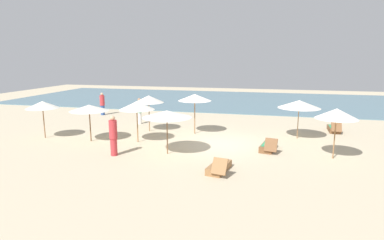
{
  "coord_description": "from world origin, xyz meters",
  "views": [
    {
      "loc": [
        2.36,
        -16.13,
        4.48
      ],
      "look_at": [
        -1.75,
        0.51,
        1.1
      ],
      "focal_mm": 30.23,
      "sensor_mm": 36.0,
      "label": 1
    }
  ],
  "objects_px": {
    "umbrella_5": "(195,97)",
    "umbrella_7": "(137,106)",
    "umbrella_2": "(167,114)",
    "lounger_3": "(268,147)",
    "person_0": "(113,136)",
    "umbrella_0": "(299,104)",
    "umbrella_4": "(42,105)",
    "lounger_0": "(219,167)",
    "person_2": "(102,104)",
    "person_1": "(140,111)",
    "lounger_1": "(334,129)",
    "umbrella_6": "(337,114)",
    "umbrella_3": "(149,99)",
    "umbrella_1": "(89,108)"
  },
  "relations": [
    {
      "from": "umbrella_5",
      "to": "umbrella_7",
      "type": "relative_size",
      "value": 1.08
    },
    {
      "from": "umbrella_2",
      "to": "lounger_3",
      "type": "bearing_deg",
      "value": 20.63
    },
    {
      "from": "umbrella_2",
      "to": "person_0",
      "type": "height_order",
      "value": "umbrella_2"
    },
    {
      "from": "umbrella_0",
      "to": "umbrella_4",
      "type": "distance_m",
      "value": 14.08
    },
    {
      "from": "umbrella_2",
      "to": "umbrella_7",
      "type": "xyz_separation_m",
      "value": [
        -2.2,
        1.66,
        0.07
      ]
    },
    {
      "from": "lounger_0",
      "to": "person_2",
      "type": "xyz_separation_m",
      "value": [
        -10.83,
        10.34,
        0.7
      ]
    },
    {
      "from": "umbrella_2",
      "to": "person_0",
      "type": "xyz_separation_m",
      "value": [
        -2.31,
        -0.83,
        -0.95
      ]
    },
    {
      "from": "person_1",
      "to": "lounger_1",
      "type": "bearing_deg",
      "value": 3.04
    },
    {
      "from": "umbrella_4",
      "to": "person_1",
      "type": "relative_size",
      "value": 1.18
    },
    {
      "from": "umbrella_6",
      "to": "person_2",
      "type": "xyz_separation_m",
      "value": [
        -15.5,
        7.46,
        -1.16
      ]
    },
    {
      "from": "lounger_0",
      "to": "person_0",
      "type": "xyz_separation_m",
      "value": [
        -5.03,
        0.95,
        0.77
      ]
    },
    {
      "from": "person_2",
      "to": "lounger_3",
      "type": "bearing_deg",
      "value": -28.33
    },
    {
      "from": "umbrella_0",
      "to": "lounger_0",
      "type": "distance_m",
      "value": 7.32
    },
    {
      "from": "umbrella_0",
      "to": "person_1",
      "type": "height_order",
      "value": "umbrella_0"
    },
    {
      "from": "umbrella_2",
      "to": "umbrella_5",
      "type": "bearing_deg",
      "value": 85.96
    },
    {
      "from": "umbrella_3",
      "to": "umbrella_6",
      "type": "relative_size",
      "value": 0.97
    },
    {
      "from": "lounger_1",
      "to": "person_1",
      "type": "xyz_separation_m",
      "value": [
        -12.33,
        -0.65,
        0.72
      ]
    },
    {
      "from": "person_0",
      "to": "person_1",
      "type": "relative_size",
      "value": 1.07
    },
    {
      "from": "lounger_1",
      "to": "person_0",
      "type": "bearing_deg",
      "value": -144.67
    },
    {
      "from": "person_0",
      "to": "person_2",
      "type": "bearing_deg",
      "value": 121.68
    },
    {
      "from": "umbrella_2",
      "to": "lounger_1",
      "type": "height_order",
      "value": "umbrella_2"
    },
    {
      "from": "person_1",
      "to": "umbrella_4",
      "type": "bearing_deg",
      "value": -126.89
    },
    {
      "from": "person_1",
      "to": "person_2",
      "type": "distance_m",
      "value": 4.83
    },
    {
      "from": "umbrella_0",
      "to": "lounger_3",
      "type": "bearing_deg",
      "value": -118.91
    },
    {
      "from": "umbrella_2",
      "to": "umbrella_4",
      "type": "height_order",
      "value": "umbrella_4"
    },
    {
      "from": "umbrella_0",
      "to": "person_0",
      "type": "bearing_deg",
      "value": -147.72
    },
    {
      "from": "umbrella_0",
      "to": "umbrella_2",
      "type": "relative_size",
      "value": 1.0
    },
    {
      "from": "umbrella_0",
      "to": "umbrella_5",
      "type": "height_order",
      "value": "umbrella_5"
    },
    {
      "from": "umbrella_3",
      "to": "umbrella_7",
      "type": "height_order",
      "value": "umbrella_3"
    },
    {
      "from": "umbrella_0",
      "to": "umbrella_6",
      "type": "height_order",
      "value": "umbrella_6"
    },
    {
      "from": "umbrella_4",
      "to": "lounger_1",
      "type": "bearing_deg",
      "value": 19.02
    },
    {
      "from": "umbrella_5",
      "to": "person_2",
      "type": "distance_m",
      "value": 9.53
    },
    {
      "from": "umbrella_7",
      "to": "lounger_1",
      "type": "xyz_separation_m",
      "value": [
        10.58,
        5.08,
        -1.78
      ]
    },
    {
      "from": "umbrella_1",
      "to": "umbrella_2",
      "type": "height_order",
      "value": "umbrella_2"
    },
    {
      "from": "person_1",
      "to": "lounger_0",
      "type": "bearing_deg",
      "value": -49.65
    },
    {
      "from": "umbrella_5",
      "to": "person_2",
      "type": "height_order",
      "value": "umbrella_5"
    },
    {
      "from": "umbrella_2",
      "to": "person_2",
      "type": "xyz_separation_m",
      "value": [
        -8.1,
        8.56,
        -1.02
      ]
    },
    {
      "from": "umbrella_5",
      "to": "lounger_3",
      "type": "relative_size",
      "value": 1.37
    },
    {
      "from": "person_2",
      "to": "umbrella_4",
      "type": "bearing_deg",
      "value": -86.08
    },
    {
      "from": "lounger_0",
      "to": "person_0",
      "type": "height_order",
      "value": "person_0"
    },
    {
      "from": "umbrella_7",
      "to": "person_1",
      "type": "xyz_separation_m",
      "value": [
        -1.76,
        4.43,
        -1.06
      ]
    },
    {
      "from": "umbrella_2",
      "to": "umbrella_1",
      "type": "bearing_deg",
      "value": 165.69
    },
    {
      "from": "umbrella_1",
      "to": "lounger_3",
      "type": "relative_size",
      "value": 1.19
    },
    {
      "from": "umbrella_2",
      "to": "lounger_0",
      "type": "bearing_deg",
      "value": -33.12
    },
    {
      "from": "umbrella_2",
      "to": "umbrella_7",
      "type": "height_order",
      "value": "umbrella_7"
    },
    {
      "from": "umbrella_6",
      "to": "umbrella_7",
      "type": "xyz_separation_m",
      "value": [
        -9.6,
        0.56,
        -0.07
      ]
    },
    {
      "from": "umbrella_3",
      "to": "umbrella_6",
      "type": "bearing_deg",
      "value": -17.27
    },
    {
      "from": "umbrella_7",
      "to": "person_1",
      "type": "bearing_deg",
      "value": 111.65
    },
    {
      "from": "umbrella_7",
      "to": "umbrella_4",
      "type": "bearing_deg",
      "value": -175.51
    },
    {
      "from": "umbrella_3",
      "to": "umbrella_5",
      "type": "xyz_separation_m",
      "value": [
        2.82,
        0.05,
        0.18
      ]
    }
  ]
}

